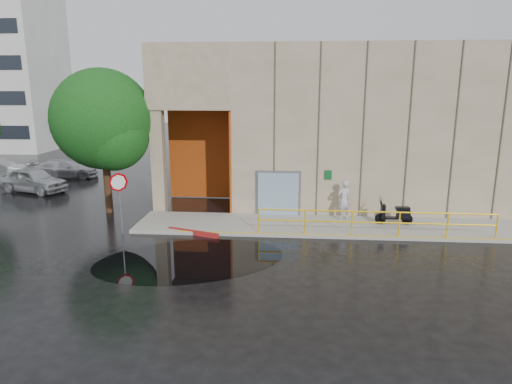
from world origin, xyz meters
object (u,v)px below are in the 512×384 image
(person, at_px, (344,200))
(red_curb, at_px, (193,233))
(stop_sign, at_px, (119,190))
(car_a, at_px, (33,180))
(tree_near, at_px, (105,123))
(scooter, at_px, (395,208))
(car_c, at_px, (64,169))

(person, xyz_separation_m, red_curb, (-6.48, -2.28, -0.98))
(stop_sign, xyz_separation_m, car_a, (-7.97, 7.11, -1.20))
(tree_near, bearing_deg, person, -3.79)
(scooter, height_order, red_curb, scooter)
(scooter, xyz_separation_m, car_c, (-19.84, 9.35, -0.25))
(red_curb, height_order, tree_near, tree_near)
(tree_near, bearing_deg, car_a, 147.74)
(scooter, height_order, tree_near, tree_near)
(red_curb, relative_size, car_a, 0.57)
(stop_sign, height_order, car_a, stop_sign)
(car_a, height_order, tree_near, tree_near)
(stop_sign, xyz_separation_m, red_curb, (3.02, 0.13, -1.82))
(stop_sign, relative_size, car_a, 0.63)
(red_curb, height_order, car_c, car_c)
(person, height_order, car_a, person)
(person, height_order, car_c, person)
(person, relative_size, tree_near, 0.26)
(stop_sign, bearing_deg, person, -1.68)
(scooter, distance_m, car_c, 21.93)
(red_curb, distance_m, tree_near, 7.05)
(scooter, xyz_separation_m, stop_sign, (-11.67, -1.83, 1.04))
(red_curb, xyz_separation_m, car_c, (-11.19, 11.05, 0.54))
(person, bearing_deg, stop_sign, -15.30)
(person, bearing_deg, red_curb, -10.16)
(car_c, bearing_deg, car_a, 169.09)
(red_curb, bearing_deg, tree_near, 147.36)
(car_c, relative_size, tree_near, 0.62)
(person, distance_m, stop_sign, 9.84)
(stop_sign, relative_size, red_curb, 1.10)
(car_a, height_order, car_c, car_a)
(scooter, xyz_separation_m, car_a, (-19.64, 5.28, -0.16))
(person, distance_m, car_c, 19.74)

